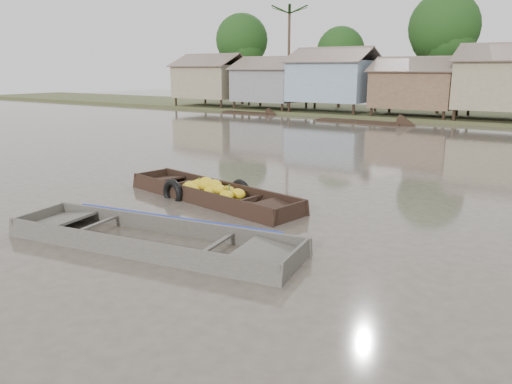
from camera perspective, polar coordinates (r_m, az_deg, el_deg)
The scene contains 3 objects.
ground at distance 11.66m, azimuth -6.11°, elevation -4.50°, with size 120.00×120.00×0.00m, color #4C433A.
banana_boat at distance 14.43m, azimuth -5.40°, elevation -0.12°, with size 6.22×2.54×0.86m.
viewer_boat at distance 10.92m, azimuth -11.65°, elevation -5.77°, with size 6.81×2.73×0.53m.
Camera 1 is at (7.10, -8.49, 3.66)m, focal length 35.00 mm.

